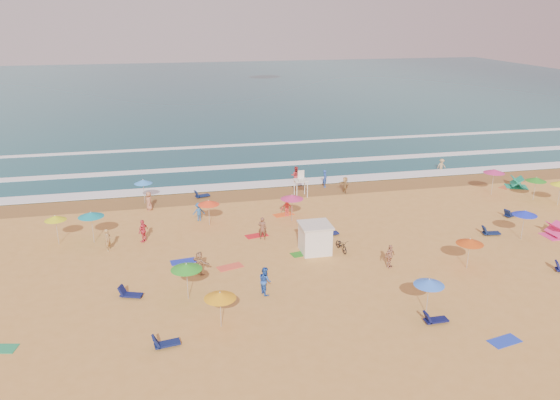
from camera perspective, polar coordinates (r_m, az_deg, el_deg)
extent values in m
plane|color=gold|center=(39.79, -1.98, -5.09)|extent=(220.00, 220.00, 0.00)
cube|color=#0C4756|center=(120.99, -9.40, 11.13)|extent=(220.00, 140.00, 0.18)
plane|color=olive|center=(51.30, -4.53, 0.53)|extent=(220.00, 220.00, 0.00)
cube|color=white|center=(53.63, -4.91, 1.46)|extent=(200.00, 2.20, 0.05)
cube|color=white|center=(60.29, -5.81, 3.43)|extent=(200.00, 1.60, 0.05)
cube|color=white|center=(69.93, -6.80, 5.59)|extent=(200.00, 1.20, 0.05)
cube|color=white|center=(38.95, 3.68, -4.06)|extent=(2.00, 2.00, 2.00)
cube|color=silver|center=(38.55, 3.72, -2.62)|extent=(2.20, 2.20, 0.12)
imported|color=black|center=(39.45, 6.45, -4.72)|extent=(0.79, 1.76, 0.89)
cone|color=#3894FF|center=(49.82, -14.11, 1.88)|extent=(1.59, 1.59, 0.35)
cone|color=#FF411A|center=(43.72, -7.48, -0.26)|extent=(1.72, 1.72, 0.35)
cone|color=orange|center=(29.80, -6.29, -9.87)|extent=(1.75, 1.75, 0.35)
cone|color=#CA2C72|center=(54.35, 21.48, 2.83)|extent=(1.93, 1.93, 0.35)
cone|color=#1A2CDF|center=(44.45, 24.22, -1.22)|extent=(1.78, 1.78, 0.35)
cone|color=#D02E71|center=(44.17, 1.26, 0.33)|extent=(1.87, 1.87, 0.35)
cone|color=#3878FF|center=(31.91, 15.33, -8.28)|extent=(1.72, 1.72, 0.35)
cone|color=#299121|center=(54.37, 25.20, 1.98)|extent=(1.80, 1.80, 0.35)
cone|color=yellow|center=(42.96, -22.43, -1.74)|extent=(1.56, 1.56, 0.35)
cone|color=green|center=(32.73, -9.76, -6.88)|extent=(1.86, 1.86, 0.35)
cone|color=#D14911|center=(38.16, 19.24, -4.10)|extent=(1.79, 1.79, 0.35)
cone|color=teal|center=(42.26, -19.16, -1.43)|extent=(1.87, 1.87, 0.35)
cube|color=#0F154C|center=(34.47, -15.25, -9.54)|extent=(1.41, 0.96, 0.34)
cube|color=#0F194B|center=(29.52, -11.69, -14.48)|extent=(1.37, 0.76, 0.34)
cube|color=#101954|center=(42.11, 5.26, -3.50)|extent=(1.38, 0.77, 0.34)
cube|color=#0E1246|center=(32.03, 16.01, -11.97)|extent=(1.31, 0.58, 0.34)
cube|color=#0E1C47|center=(45.06, 21.21, -3.23)|extent=(1.37, 0.74, 0.34)
cube|color=#0E1A48|center=(49.69, 23.02, -1.42)|extent=(1.41, 0.97, 0.34)
cube|color=#0E1C49|center=(50.95, -8.10, 0.46)|extent=(1.41, 0.91, 0.34)
cube|color=#1D2EBA|center=(38.35, -10.08, -6.34)|extent=(1.80, 1.07, 0.03)
cube|color=#24905A|center=(32.22, -27.24, -13.64)|extent=(1.85, 1.21, 0.03)
cube|color=#FF5A1C|center=(46.20, 0.38, -1.53)|extent=(1.86, 1.25, 0.03)
cube|color=#F15138|center=(37.16, -5.23, -6.98)|extent=(1.87, 1.31, 0.03)
cube|color=red|center=(42.00, -2.45, -3.73)|extent=(1.84, 1.20, 0.03)
cube|color=blue|center=(31.67, 22.42, -13.47)|extent=(1.84, 1.19, 0.03)
cube|color=#2A8320|center=(38.98, 2.40, -5.61)|extent=(1.84, 1.18, 0.03)
cube|color=#CC5930|center=(57.88, 22.59, 1.27)|extent=(1.90, 1.57, 0.03)
imported|color=#B42D30|center=(54.89, 1.65, 2.58)|extent=(1.09, 0.96, 1.87)
imported|color=#254AB0|center=(53.42, 4.72, 2.25)|extent=(0.59, 0.72, 1.72)
imported|color=#235EA6|center=(45.17, -8.48, -1.22)|extent=(1.00, 0.59, 1.53)
imported|color=tan|center=(37.40, 11.39, -5.78)|extent=(1.02, 0.78, 1.61)
imported|color=tan|center=(51.78, 6.80, 1.56)|extent=(0.87, 1.57, 1.62)
imported|color=tan|center=(41.03, -17.53, -3.99)|extent=(0.59, 0.71, 1.65)
imported|color=tan|center=(61.49, 16.52, 3.45)|extent=(1.05, 0.67, 1.55)
imported|color=#E03838|center=(45.67, 0.73, -0.75)|extent=(1.13, 0.82, 1.57)
imported|color=brown|center=(41.05, -1.85, -2.96)|extent=(0.74, 0.59, 1.76)
imported|color=blue|center=(33.39, -1.58, -8.41)|extent=(0.87, 1.00, 1.76)
imported|color=#B27152|center=(48.41, -13.53, -0.08)|extent=(0.70, 0.91, 1.66)
imported|color=#E1384A|center=(41.83, -14.10, -3.14)|extent=(0.95, 1.08, 1.75)
imported|color=tan|center=(36.13, -8.40, -6.54)|extent=(1.29, 1.44, 1.58)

